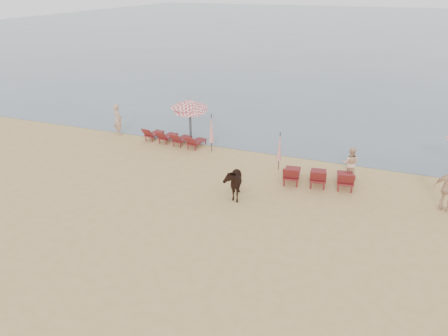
# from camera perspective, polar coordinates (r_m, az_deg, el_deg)

# --- Properties ---
(ground) EXTENTS (120.00, 120.00, 0.00)m
(ground) POSITION_cam_1_polar(r_m,az_deg,el_deg) (15.68, -6.79, -10.54)
(ground) COLOR tan
(ground) RESTS_ON ground
(sea) EXTENTS (160.00, 140.00, 0.06)m
(sea) POSITION_cam_1_polar(r_m,az_deg,el_deg) (91.98, 18.11, 17.02)
(sea) COLOR #51606B
(sea) RESTS_ON ground
(lounger_cluster_left) EXTENTS (3.66, 1.91, 0.56)m
(lounger_cluster_left) POSITION_cam_1_polar(r_m,az_deg,el_deg) (25.18, -6.67, 4.00)
(lounger_cluster_left) COLOR maroon
(lounger_cluster_left) RESTS_ON ground
(lounger_cluster_right) EXTENTS (3.34, 2.25, 0.69)m
(lounger_cluster_right) POSITION_cam_1_polar(r_m,az_deg,el_deg) (20.33, 12.20, -1.02)
(lounger_cluster_right) COLOR maroon
(lounger_cluster_right) RESTS_ON ground
(umbrella_open_left_a) EXTENTS (2.16, 2.16, 2.46)m
(umbrella_open_left_a) POSITION_cam_1_polar(r_m,az_deg,el_deg) (25.22, -4.58, 8.45)
(umbrella_open_left_a) COLOR black
(umbrella_open_left_a) RESTS_ON ground
(umbrella_open_left_b) EXTENTS (1.90, 1.93, 2.42)m
(umbrella_open_left_b) POSITION_cam_1_polar(r_m,az_deg,el_deg) (24.83, -4.40, 7.95)
(umbrella_open_left_b) COLOR black
(umbrella_open_left_b) RESTS_ON ground
(umbrella_closed_left) EXTENTS (0.26, 0.26, 2.14)m
(umbrella_closed_left) POSITION_cam_1_polar(r_m,az_deg,el_deg) (23.61, -1.66, 5.21)
(umbrella_closed_left) COLOR black
(umbrella_closed_left) RESTS_ON ground
(umbrella_closed_right) EXTENTS (0.24, 0.24, 1.96)m
(umbrella_closed_right) POSITION_cam_1_polar(r_m,az_deg,el_deg) (21.46, 7.27, 2.79)
(umbrella_closed_right) COLOR black
(umbrella_closed_right) RESTS_ON ground
(cow) EXTENTS (1.33, 1.91, 1.47)m
(cow) POSITION_cam_1_polar(r_m,az_deg,el_deg) (18.77, 1.12, -1.72)
(cow) COLOR black
(cow) RESTS_ON ground
(beachgoer_left) EXTENTS (0.83, 0.73, 1.92)m
(beachgoer_left) POSITION_cam_1_polar(r_m,az_deg,el_deg) (27.11, -13.71, 6.18)
(beachgoer_left) COLOR tan
(beachgoer_left) RESTS_ON ground
(beachgoer_right_a) EXTENTS (0.76, 0.60, 1.56)m
(beachgoer_right_a) POSITION_cam_1_polar(r_m,az_deg,el_deg) (21.30, 16.19, 0.61)
(beachgoer_right_a) COLOR #DFB38B
(beachgoer_right_a) RESTS_ON ground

